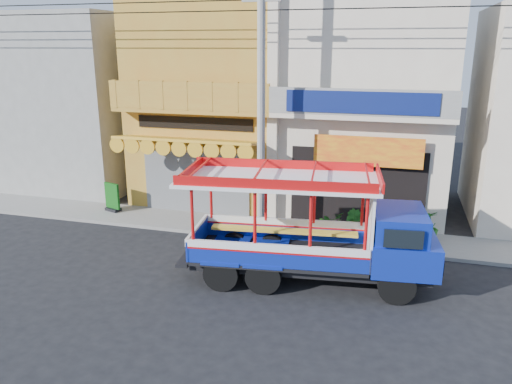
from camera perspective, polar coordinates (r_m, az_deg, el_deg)
ground at (r=13.89m, az=0.95°, el=-10.51°), size 90.00×90.00×0.00m
sidewalk at (r=17.44m, az=4.34°, el=-4.57°), size 30.00×2.00×0.12m
shophouse_left at (r=21.30m, az=-3.98°, el=10.49°), size 6.00×7.50×8.24m
shophouse_right at (r=20.10m, az=12.60°, el=9.79°), size 6.00×6.75×8.24m
party_pilaster at (r=17.49m, az=1.94°, el=8.88°), size 0.35×0.30×8.00m
filler_building_left at (r=24.61m, az=-19.70°, el=9.66°), size 6.00×6.00×7.60m
utility_pole at (r=15.85m, az=1.13°, el=11.85°), size 28.00×0.26×9.00m
songthaew_truck at (r=13.54m, az=8.12°, el=-4.36°), size 7.00×2.96×3.17m
green_sign at (r=20.02m, az=-16.09°, el=-0.81°), size 0.71×0.51×1.11m
potted_plant_a at (r=16.82m, az=8.45°, el=-3.68°), size 1.04×1.05×0.88m
potted_plant_b at (r=16.43m, az=11.05°, el=-3.92°), size 0.76×0.78×1.10m
potted_plant_c at (r=17.21m, az=19.20°, el=-3.71°), size 0.81×0.81×1.04m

